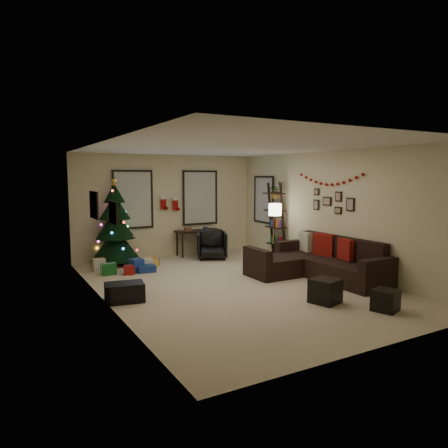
{
  "coord_description": "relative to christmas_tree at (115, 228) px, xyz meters",
  "views": [
    {
      "loc": [
        -4.13,
        -6.91,
        2.14
      ],
      "look_at": [
        0.1,
        0.6,
        1.15
      ],
      "focal_mm": 33.4,
      "sensor_mm": 36.0,
      "label": 1
    }
  ],
  "objects": [
    {
      "name": "ottoman_far",
      "position": [
        2.79,
        -5.69,
        -0.72
      ],
      "size": [
        0.47,
        0.47,
        0.35
      ],
      "primitive_type": "cube",
      "rotation": [
        0.0,
        0.0,
        0.34
      ],
      "color": "black",
      "rests_on": "floor"
    },
    {
      "name": "pillow_cream",
      "position": [
        3.72,
        -2.64,
        -0.26
      ],
      "size": [
        0.2,
        0.46,
        0.44
      ],
      "primitive_type": "cube",
      "rotation": [
        0.0,
        0.0,
        -0.18
      ],
      "color": "beige",
      "rests_on": "sofa"
    },
    {
      "name": "christmas_tree",
      "position": [
        0.0,
        0.0,
        0.0
      ],
      "size": [
        1.16,
        1.16,
        2.15
      ],
      "rotation": [
        0.0,
        0.0,
        -0.09
      ],
      "color": "black",
      "rests_on": "floor"
    },
    {
      "name": "ottoman_near",
      "position": [
        2.25,
        -4.89,
        -0.68
      ],
      "size": [
        0.53,
        0.53,
        0.41
      ],
      "primitive_type": "cube",
      "rotation": [
        0.0,
        0.0,
        0.27
      ],
      "color": "black",
      "rests_on": "floor"
    },
    {
      "name": "art_abstract",
      "position": [
        -0.97,
        -3.62,
        0.69
      ],
      "size": [
        0.04,
        0.45,
        0.35
      ],
      "color": "black",
      "rests_on": "wall_left"
    },
    {
      "name": "garland",
      "position": [
        3.96,
        -3.12,
        1.18
      ],
      "size": [
        0.08,
        1.9,
        0.3
      ],
      "primitive_type": null,
      "color": "#A5140C",
      "rests_on": "wall_right"
    },
    {
      "name": "presents",
      "position": [
        0.2,
        -0.86,
        -0.78
      ],
      "size": [
        1.5,
        1.01,
        0.3
      ],
      "rotation": [
        0.0,
        0.0,
        0.23
      ],
      "color": "silver",
      "rests_on": "floor"
    },
    {
      "name": "floor",
      "position": [
        1.51,
        -3.14,
        -0.89
      ],
      "size": [
        7.0,
        7.0,
        0.0
      ],
      "primitive_type": "plane",
      "color": "beige",
      "rests_on": "ground"
    },
    {
      "name": "wall_left",
      "position": [
        -0.99,
        -3.14,
        0.46
      ],
      "size": [
        0.0,
        7.0,
        7.0
      ],
      "primitive_type": "plane",
      "rotation": [
        1.57,
        0.0,
        1.57
      ],
      "color": "beige",
      "rests_on": "floor"
    },
    {
      "name": "ceiling",
      "position": [
        1.51,
        -3.14,
        1.81
      ],
      "size": [
        7.0,
        7.0,
        0.0
      ],
      "primitive_type": "plane",
      "rotation": [
        3.14,
        0.0,
        0.0
      ],
      "color": "white",
      "rests_on": "floor"
    },
    {
      "name": "bookshelf",
      "position": [
        3.81,
        -1.38,
        0.07
      ],
      "size": [
        0.3,
        0.58,
        1.98
      ],
      "color": "black",
      "rests_on": "floor"
    },
    {
      "name": "window_back_right",
      "position": [
        2.46,
        0.33,
        0.66
      ],
      "size": [
        1.05,
        0.06,
        1.5
      ],
      "color": "#728CB2",
      "rests_on": "wall_back"
    },
    {
      "name": "storage_bin",
      "position": [
        -0.7,
        -3.15,
        -0.73
      ],
      "size": [
        0.71,
        0.54,
        0.32
      ],
      "primitive_type": "cube",
      "rotation": [
        0.0,
        0.0,
        -0.17
      ],
      "color": "black",
      "rests_on": "floor"
    },
    {
      "name": "wall_front",
      "position": [
        1.51,
        -6.64,
        0.46
      ],
      "size": [
        5.0,
        0.0,
        5.0
      ],
      "primitive_type": "plane",
      "rotation": [
        -1.57,
        0.0,
        0.0
      ],
      "color": "beige",
      "rests_on": "floor"
    },
    {
      "name": "window_right_wall",
      "position": [
        3.98,
        -0.59,
        0.61
      ],
      "size": [
        0.06,
        0.9,
        1.3
      ],
      "color": "#728CB2",
      "rests_on": "wall_right"
    },
    {
      "name": "pillow_red_a",
      "position": [
        3.72,
        -3.9,
        -0.25
      ],
      "size": [
        0.21,
        0.45,
        0.44
      ],
      "primitive_type": "cube",
      "rotation": [
        0.0,
        0.0,
        -0.21
      ],
      "color": "maroon",
      "rests_on": "sofa"
    },
    {
      "name": "floor_lamp",
      "position": [
        3.46,
        -1.81,
        0.34
      ],
      "size": [
        0.31,
        0.31,
        1.48
      ],
      "rotation": [
        0.0,
        0.0,
        0.33
      ],
      "color": "black",
      "rests_on": "floor"
    },
    {
      "name": "desk",
      "position": [
        2.28,
        0.08,
        -0.29
      ],
      "size": [
        1.26,
        0.45,
        0.68
      ],
      "color": "black",
      "rests_on": "floor"
    },
    {
      "name": "wall_back",
      "position": [
        1.51,
        0.36,
        0.46
      ],
      "size": [
        5.0,
        0.0,
        5.0
      ],
      "primitive_type": "plane",
      "rotation": [
        1.57,
        0.0,
        0.0
      ],
      "color": "beige",
      "rests_on": "floor"
    },
    {
      "name": "sofa",
      "position": [
        3.35,
        -3.47,
        -0.61
      ],
      "size": [
        1.86,
        2.71,
        0.86
      ],
      "color": "black",
      "rests_on": "floor"
    },
    {
      "name": "art_map",
      "position": [
        -0.97,
        -2.29,
        0.73
      ],
      "size": [
        0.04,
        0.6,
        0.5
      ],
      "color": "black",
      "rests_on": "wall_left"
    },
    {
      "name": "stocking_right",
      "position": [
        1.69,
        0.25,
        0.52
      ],
      "size": [
        0.2,
        0.05,
        0.36
      ],
      "color": "#990F0C",
      "rests_on": "wall_back"
    },
    {
      "name": "desk_chair",
      "position": [
        2.35,
        -0.57,
        -0.54
      ],
      "size": [
        0.9,
        0.88,
        0.71
      ],
      "primitive_type": "imported",
      "rotation": [
        0.0,
        0.0,
        -0.43
      ],
      "color": "black",
      "rests_on": "floor"
    },
    {
      "name": "wall_right",
      "position": [
        4.01,
        -3.14,
        0.46
      ],
      "size": [
        0.0,
        7.0,
        7.0
      ],
      "primitive_type": "plane",
      "rotation": [
        1.57,
        0.0,
        -1.57
      ],
      "color": "beige",
      "rests_on": "floor"
    },
    {
      "name": "potted_plant",
      "position": [
        3.81,
        -1.33,
        0.95
      ],
      "size": [
        0.55,
        0.49,
        0.56
      ],
      "primitive_type": "imported",
      "rotation": [
        0.0,
        0.0,
        0.12
      ],
      "color": "#4C4C4C",
      "rests_on": "bookshelf"
    },
    {
      "name": "pillow_red_b",
      "position": [
        3.72,
        -3.27,
        -0.25
      ],
      "size": [
        0.24,
        0.51,
        0.5
      ],
      "primitive_type": "cube",
      "rotation": [
        0.0,
        0.0,
        0.22
      ],
      "color": "maroon",
      "rests_on": "sofa"
    },
    {
      "name": "stocking_left",
      "position": [
        1.36,
        0.27,
        0.56
      ],
      "size": [
        0.2,
        0.05,
        0.36
      ],
      "color": "#990F0C",
      "rests_on": "wall_back"
    },
    {
      "name": "window_back_left",
      "position": [
        0.56,
        0.33,
        0.66
      ],
      "size": [
        1.05,
        0.06,
        1.5
      ],
      "color": "#728CB2",
      "rests_on": "wall_back"
    },
    {
      "name": "gallery",
      "position": [
        3.99,
        -3.21,
        0.68
      ],
      "size": [
        0.03,
        1.25,
        0.54
      ],
      "color": "black",
      "rests_on": "wall_right"
    }
  ]
}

